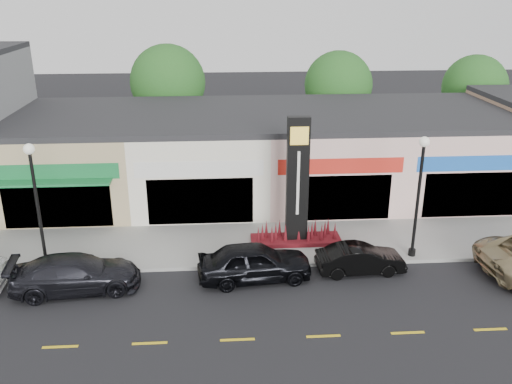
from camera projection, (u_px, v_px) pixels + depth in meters
ground at (235, 294)px, 21.47m from camera, size 120.00×120.00×0.00m
sidewalk at (232, 244)px, 25.50m from camera, size 52.00×4.30×0.15m
curb at (233, 267)px, 23.40m from camera, size 52.00×0.20×0.15m
shop_beige at (79, 156)px, 30.79m from camera, size 7.00×10.85×4.80m
shop_cream at (202, 154)px, 31.23m from camera, size 7.00×10.01×4.80m
shop_pink_w at (322, 151)px, 31.67m from camera, size 7.00×10.01×4.80m
shop_pink_e at (439, 149)px, 32.10m from camera, size 7.00×10.01×4.80m
tree_rear_west at (168, 82)px, 37.57m from camera, size 5.20×5.20×7.83m
tree_rear_mid at (338, 85)px, 38.43m from camera, size 4.80×4.80×7.29m
tree_rear_east at (474, 87)px, 39.14m from camera, size 4.60×4.60×6.94m
lamp_west_near at (36, 194)px, 22.07m from camera, size 0.44×0.44×5.47m
lamp_east_near at (419, 185)px, 23.07m from camera, size 0.44×0.44×5.47m
pylon_sign at (297, 200)px, 24.77m from camera, size 4.20×1.30×6.00m
car_dark_sedan at (76, 274)px, 21.50m from camera, size 2.58×5.23×1.46m
car_black_sedan at (255, 262)px, 22.28m from camera, size 2.36×4.85×1.59m
car_black_conv at (360, 259)px, 22.91m from camera, size 1.47×3.78×1.23m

